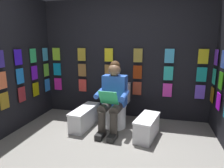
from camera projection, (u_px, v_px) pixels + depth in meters
The scene contains 6 objects.
display_wall_back at pixel (124, 60), 3.87m from camera, with size 3.40×0.14×2.32m.
display_wall_right at pixel (15, 63), 3.30m from camera, with size 0.14×1.96×2.32m.
toilet at pixel (116, 108), 3.52m from camera, with size 0.42×0.57×0.77m.
person_reading at pixel (113, 97), 3.25m from camera, with size 0.54×0.70×1.19m.
comic_longbox_near at pixel (85, 117), 3.50m from camera, with size 0.33×0.82×0.35m.
comic_longbox_far at pixel (147, 127), 3.08m from camera, with size 0.40×0.68×0.35m.
Camera 1 is at (-0.72, 1.82, 1.49)m, focal length 31.16 mm.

